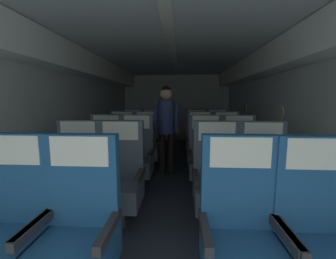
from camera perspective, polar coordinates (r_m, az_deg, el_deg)
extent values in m
cube|color=#2D3342|center=(3.74, 0.95, -13.25)|extent=(3.65, 7.79, 0.02)
cube|color=silver|center=(3.97, -24.82, 3.34)|extent=(0.08, 7.39, 2.15)
cube|color=silver|center=(3.85, 27.66, 3.05)|extent=(0.08, 7.39, 2.15)
cube|color=silver|center=(3.59, 1.04, 20.97)|extent=(3.53, 7.39, 0.06)
cube|color=#B6BBBB|center=(7.21, 2.15, 5.75)|extent=(3.53, 0.06, 2.15)
cube|color=white|center=(3.91, -22.69, 16.01)|extent=(0.35, 7.09, 0.36)
cube|color=white|center=(3.80, 25.47, 16.11)|extent=(0.35, 7.09, 0.36)
cube|color=white|center=(3.58, 1.04, 20.34)|extent=(0.12, 6.65, 0.02)
cylinder|color=white|center=(3.82, 27.09, 3.71)|extent=(0.01, 0.26, 0.26)
cylinder|color=white|center=(5.56, 19.42, 5.14)|extent=(0.01, 0.26, 0.26)
cube|color=navy|center=(1.94, -37.14, -24.46)|extent=(0.49, 0.49, 0.23)
cube|color=navy|center=(1.91, -34.31, -10.38)|extent=(0.49, 0.09, 0.64)
cube|color=#28282D|center=(1.71, -31.38, -20.60)|extent=(0.05, 0.41, 0.06)
cube|color=silver|center=(1.82, -35.74, -4.40)|extent=(0.39, 0.01, 0.20)
cube|color=navy|center=(1.70, -23.40, -28.45)|extent=(0.49, 0.49, 0.23)
cube|color=navy|center=(1.66, -21.09, -12.16)|extent=(0.49, 0.09, 0.64)
cube|color=#28282D|center=(1.51, -15.16, -23.80)|extent=(0.05, 0.41, 0.06)
cube|color=#28282D|center=(1.70, -31.36, -20.83)|extent=(0.05, 0.41, 0.06)
cube|color=silver|center=(1.56, -22.20, -5.34)|extent=(0.39, 0.01, 0.20)
cube|color=navy|center=(1.76, 33.29, -11.77)|extent=(0.49, 0.09, 0.64)
cube|color=#28282D|center=(1.59, 28.59, -22.77)|extent=(0.05, 0.41, 0.06)
cube|color=silver|center=(1.66, 34.67, -5.34)|extent=(0.39, 0.01, 0.20)
cube|color=navy|center=(1.59, 17.61, -12.82)|extent=(0.49, 0.09, 0.64)
cube|color=#28282D|center=(1.59, 28.02, -22.60)|extent=(0.05, 0.41, 0.06)
cube|color=#28282D|center=(1.48, 9.64, -24.37)|extent=(0.05, 0.41, 0.06)
cube|color=silver|center=(1.49, 18.41, -5.77)|extent=(0.39, 0.01, 0.20)
cube|color=#38383D|center=(2.74, -22.93, -19.24)|extent=(0.18, 0.18, 0.23)
cube|color=#4C5666|center=(2.65, -23.20, -14.77)|extent=(0.49, 0.49, 0.23)
cube|color=#4C5666|center=(2.69, -21.81, -4.55)|extent=(0.49, 0.09, 0.64)
cube|color=#28282D|center=(2.49, -18.54, -10.97)|extent=(0.05, 0.41, 0.06)
cube|color=#28282D|center=(2.69, -27.97, -10.05)|extent=(0.05, 0.41, 0.06)
cube|color=silver|center=(2.62, -22.49, -0.22)|extent=(0.39, 0.01, 0.20)
cube|color=#38383D|center=(2.58, -12.69, -20.65)|extent=(0.18, 0.18, 0.23)
cube|color=#4C5666|center=(2.48, -12.86, -15.93)|extent=(0.49, 0.49, 0.23)
cube|color=#4C5666|center=(2.52, -11.90, -4.96)|extent=(0.49, 0.09, 0.64)
cube|color=#28282D|center=(2.35, -7.41, -11.73)|extent=(0.05, 0.41, 0.06)
cube|color=#28282D|center=(2.48, -18.30, -11.04)|extent=(0.05, 0.41, 0.06)
cube|color=silver|center=(2.44, -12.34, -0.34)|extent=(0.39, 0.01, 0.20)
cube|color=#38383D|center=(2.63, 23.73, -20.49)|extent=(0.18, 0.18, 0.23)
cube|color=#4C5666|center=(2.53, 24.03, -15.86)|extent=(0.49, 0.49, 0.23)
cube|color=#4C5666|center=(2.58, 23.00, -5.14)|extent=(0.49, 0.09, 0.64)
cube|color=#28282D|center=(2.55, 29.29, -11.08)|extent=(0.05, 0.41, 0.06)
cube|color=#28282D|center=(2.39, 18.96, -11.76)|extent=(0.05, 0.41, 0.06)
cube|color=silver|center=(2.50, 23.63, -0.63)|extent=(0.39, 0.01, 0.20)
cube|color=#38383D|center=(2.53, 12.60, -21.25)|extent=(0.18, 0.18, 0.23)
cube|color=#4C5666|center=(2.43, 12.77, -16.46)|extent=(0.49, 0.49, 0.23)
cube|color=#4C5666|center=(2.47, 12.31, -5.23)|extent=(0.49, 0.09, 0.64)
cube|color=#28282D|center=(2.40, 18.55, -11.66)|extent=(0.05, 0.41, 0.06)
cube|color=#28282D|center=(2.32, 7.11, -11.97)|extent=(0.05, 0.41, 0.06)
cube|color=silver|center=(2.39, 12.64, -0.52)|extent=(0.39, 0.01, 0.20)
cube|color=#38383D|center=(3.54, -16.19, -12.64)|extent=(0.18, 0.18, 0.23)
cube|color=#4C5666|center=(3.47, -16.33, -9.06)|extent=(0.49, 0.49, 0.23)
cube|color=#4C5666|center=(3.56, -15.53, -1.37)|extent=(0.49, 0.09, 0.64)
cube|color=#28282D|center=(3.35, -12.68, -5.91)|extent=(0.05, 0.41, 0.06)
cube|color=#28282D|center=(3.50, -20.08, -5.59)|extent=(0.05, 0.41, 0.06)
cube|color=silver|center=(3.49, -15.91, 1.95)|extent=(0.39, 0.01, 0.20)
cube|color=#38383D|center=(3.41, -8.38, -13.23)|extent=(0.18, 0.18, 0.23)
cube|color=#4C5666|center=(3.34, -8.46, -9.52)|extent=(0.49, 0.49, 0.23)
cube|color=#4C5666|center=(3.43, -7.93, -1.51)|extent=(0.49, 0.09, 0.64)
cube|color=#28282D|center=(3.24, -4.47, -6.19)|extent=(0.05, 0.41, 0.06)
cube|color=#28282D|center=(3.34, -12.49, -5.95)|extent=(0.05, 0.41, 0.06)
cube|color=silver|center=(3.35, -8.16, 1.94)|extent=(0.39, 0.01, 0.20)
cube|color=#38383D|center=(3.46, 18.08, -13.23)|extent=(0.18, 0.18, 0.23)
cube|color=#4C5666|center=(3.39, 18.25, -9.57)|extent=(0.49, 0.49, 0.23)
cube|color=#4C5666|center=(3.48, 17.71, -1.68)|extent=(0.49, 0.09, 0.64)
cube|color=#28282D|center=(3.40, 22.22, -6.09)|extent=(0.05, 0.41, 0.06)
cube|color=#28282D|center=(3.28, 14.44, -6.26)|extent=(0.05, 0.41, 0.06)
cube|color=silver|center=(3.40, 18.06, 1.72)|extent=(0.39, 0.01, 0.20)
cube|color=#38383D|center=(3.37, 9.68, -13.53)|extent=(0.18, 0.18, 0.23)
cube|color=#4C5666|center=(3.29, 9.78, -9.78)|extent=(0.49, 0.49, 0.23)
cube|color=#4C5666|center=(3.39, 9.56, -1.66)|extent=(0.49, 0.09, 0.64)
cube|color=#28282D|center=(3.27, 13.95, -6.27)|extent=(0.05, 0.41, 0.06)
cube|color=#28282D|center=(3.22, 5.70, -6.31)|extent=(0.05, 0.41, 0.06)
cube|color=silver|center=(3.31, 9.74, 1.84)|extent=(0.39, 0.01, 0.20)
cube|color=#38383D|center=(4.40, -12.07, -8.47)|extent=(0.18, 0.18, 0.23)
cube|color=#4C5666|center=(4.34, -12.15, -5.54)|extent=(0.49, 0.49, 0.23)
cube|color=#4C5666|center=(4.45, -11.64, 0.55)|extent=(0.49, 0.09, 0.64)
cube|color=#28282D|center=(4.24, -9.19, -2.93)|extent=(0.05, 0.41, 0.06)
cube|color=#28282D|center=(4.36, -15.19, -2.80)|extent=(0.05, 0.41, 0.06)
cube|color=silver|center=(4.39, -11.87, 3.22)|extent=(0.39, 0.01, 0.20)
cube|color=#38383D|center=(4.27, -5.72, -8.82)|extent=(0.18, 0.18, 0.23)
cube|color=#4C5666|center=(4.21, -5.76, -5.80)|extent=(0.49, 0.49, 0.23)
cube|color=#4C5666|center=(4.33, -5.43, 0.47)|extent=(0.49, 0.09, 0.64)
cube|color=#28282D|center=(4.14, -2.60, -3.10)|extent=(0.05, 0.41, 0.06)
cube|color=#28282D|center=(4.21, -8.94, -3.00)|extent=(0.05, 0.41, 0.06)
cube|color=silver|center=(4.26, -5.56, 3.22)|extent=(0.39, 0.01, 0.20)
cube|color=#38383D|center=(4.32, 14.98, -8.88)|extent=(0.18, 0.18, 0.23)
cube|color=#4C5666|center=(4.26, 15.09, -5.89)|extent=(0.49, 0.49, 0.23)
cube|color=#4C5666|center=(4.37, 14.76, 0.32)|extent=(0.49, 0.09, 0.64)
cube|color=#28282D|center=(4.27, 18.26, -3.15)|extent=(0.05, 0.41, 0.06)
cube|color=#28282D|center=(4.17, 12.05, -3.18)|extent=(0.05, 0.41, 0.06)
cube|color=silver|center=(4.30, 14.99, 3.04)|extent=(0.39, 0.01, 0.20)
cube|color=#38383D|center=(4.25, 8.24, -8.97)|extent=(0.18, 0.18, 0.23)
cube|color=#4C5666|center=(4.18, 8.30, -5.94)|extent=(0.49, 0.49, 0.23)
cube|color=#4C5666|center=(4.30, 8.18, 0.38)|extent=(0.49, 0.09, 0.64)
cube|color=#28282D|center=(4.17, 11.56, -3.17)|extent=(0.05, 0.41, 0.06)
cube|color=#28282D|center=(4.13, 5.12, -3.16)|extent=(0.05, 0.41, 0.06)
cube|color=silver|center=(4.23, 8.29, 3.15)|extent=(0.39, 0.01, 0.20)
cube|color=#38383D|center=(5.28, -9.42, -5.64)|extent=(0.18, 0.18, 0.23)
cube|color=#4C5666|center=(5.24, -9.48, -3.18)|extent=(0.49, 0.49, 0.23)
cube|color=#4C5666|center=(5.36, -9.11, 1.83)|extent=(0.49, 0.09, 0.64)
cube|color=#28282D|center=(5.15, -6.99, -0.98)|extent=(0.05, 0.41, 0.06)
cube|color=#28282D|center=(5.26, -12.01, -0.92)|extent=(0.05, 0.41, 0.06)
cube|color=silver|center=(5.30, -9.27, 4.06)|extent=(0.39, 0.01, 0.20)
cube|color=#38383D|center=(5.19, -4.14, -5.82)|extent=(0.18, 0.18, 0.23)
cube|color=#4C5666|center=(5.14, -4.17, -3.31)|extent=(0.49, 0.49, 0.23)
cube|color=#4C5666|center=(5.27, -3.94, 1.80)|extent=(0.49, 0.09, 0.64)
cube|color=#28282D|center=(5.08, -1.58, -1.06)|extent=(0.05, 0.41, 0.06)
cube|color=#28282D|center=(5.14, -6.78, -1.01)|extent=(0.05, 0.41, 0.06)
cube|color=silver|center=(5.20, -4.02, 4.07)|extent=(0.39, 0.01, 0.20)
cube|color=#38383D|center=(5.21, 12.82, -5.93)|extent=(0.18, 0.18, 0.23)
cube|color=#4C5666|center=(5.16, 12.90, -3.43)|extent=(0.49, 0.49, 0.23)
cube|color=#4C5666|center=(5.29, 12.68, 1.65)|extent=(0.49, 0.09, 0.64)
cube|color=#28282D|center=(5.17, 15.52, -1.18)|extent=(0.05, 0.41, 0.06)
cube|color=#28282D|center=(5.09, 10.37, -1.16)|extent=(0.05, 0.41, 0.06)
cube|color=silver|center=(5.23, 12.83, 3.91)|extent=(0.39, 0.01, 0.20)
cube|color=#38383D|center=(5.15, 7.40, -5.95)|extent=(0.18, 0.18, 0.23)
cube|color=#4C5666|center=(5.10, 7.44, -3.43)|extent=(0.49, 0.49, 0.23)
cube|color=#4C5666|center=(5.23, 7.37, 1.71)|extent=(0.49, 0.09, 0.64)
cube|color=#28282D|center=(5.09, 10.11, -1.16)|extent=(0.05, 0.41, 0.06)
cube|color=#28282D|center=(5.05, 4.84, -1.13)|extent=(0.05, 0.41, 0.06)
cube|color=silver|center=(5.17, 7.45, 4.00)|extent=(0.39, 0.01, 0.20)
cylinder|color=black|center=(3.95, -1.58, -6.32)|extent=(0.11, 0.11, 0.74)
cylinder|color=black|center=(3.94, 0.75, -6.35)|extent=(0.11, 0.11, 0.74)
cylinder|color=navy|center=(3.84, -0.43, 3.30)|extent=(0.28, 0.28, 0.58)
cylinder|color=navy|center=(3.85, -3.10, 2.88)|extent=(0.07, 0.07, 0.49)
cylinder|color=navy|center=(3.83, 2.26, 2.86)|extent=(0.07, 0.07, 0.49)
sphere|color=tan|center=(3.83, -0.43, 9.39)|extent=(0.21, 0.21, 0.21)
sphere|color=black|center=(3.83, -0.44, 10.01)|extent=(0.18, 0.18, 0.18)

